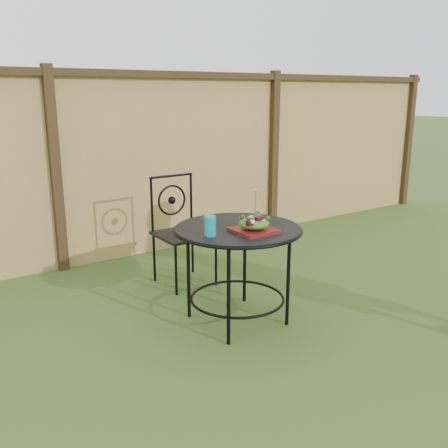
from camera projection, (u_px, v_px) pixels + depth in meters
The scene contains 8 objects.
ground at pixel (320, 316), 3.81m from camera, with size 60.00×60.00×0.00m, color #244817.
fence at pixel (177, 161), 5.32m from camera, with size 8.00×0.12×1.90m.
patio_table at pixel (238, 246), 3.59m from camera, with size 0.92×0.92×0.72m.
patio_chair at pixel (181, 227), 4.40m from camera, with size 0.46×0.46×0.95m.
salad_plate at pixel (254, 231), 3.43m from camera, with size 0.27×0.27×0.02m, color #490A13.
salad at pixel (254, 223), 3.41m from camera, with size 0.21×0.21×0.08m, color #235614.
fork at pixel (255, 205), 3.39m from camera, with size 0.01×0.01×0.18m, color silver.
drinking_glass at pixel (210, 226), 3.33m from camera, with size 0.08×0.08×0.14m, color #0E9FA9.
Camera 1 is at (-2.59, -2.47, 1.66)m, focal length 40.00 mm.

